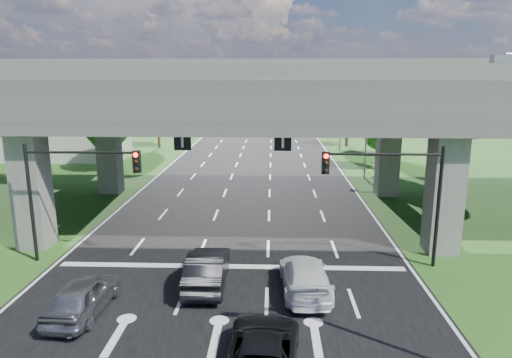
# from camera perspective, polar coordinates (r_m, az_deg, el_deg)

# --- Properties ---
(ground) EXTENTS (160.00, 160.00, 0.00)m
(ground) POSITION_cam_1_polar(r_m,az_deg,el_deg) (19.79, -4.06, -14.99)
(ground) COLOR #204A17
(ground) RESTS_ON ground
(road) EXTENTS (18.00, 120.00, 0.03)m
(road) POSITION_cam_1_polar(r_m,az_deg,el_deg) (28.98, -1.97, -5.75)
(road) COLOR black
(road) RESTS_ON ground
(overpass) EXTENTS (80.00, 15.00, 10.00)m
(overpass) POSITION_cam_1_polar(r_m,az_deg,el_deg) (29.51, -1.81, 10.25)
(overpass) COLOR #393634
(overpass) RESTS_ON ground
(warehouse) EXTENTS (20.00, 10.00, 4.00)m
(warehouse) POSITION_cam_1_polar(r_m,az_deg,el_deg) (59.85, -25.91, 4.55)
(warehouse) COLOR #9E9E99
(warehouse) RESTS_ON ground
(signal_right) EXTENTS (5.76, 0.54, 6.00)m
(signal_right) POSITION_cam_1_polar(r_m,az_deg,el_deg) (22.70, 16.93, -0.58)
(signal_right) COLOR black
(signal_right) RESTS_ON ground
(signal_left) EXTENTS (5.76, 0.54, 6.00)m
(signal_left) POSITION_cam_1_polar(r_m,az_deg,el_deg) (24.03, -22.07, -0.25)
(signal_left) COLOR black
(signal_left) RESTS_ON ground
(streetlight_far) EXTENTS (3.38, 0.25, 10.00)m
(streetlight_far) POSITION_cam_1_polar(r_m,az_deg,el_deg) (42.33, 13.24, 7.86)
(streetlight_far) COLOR gray
(streetlight_far) RESTS_ON ground
(streetlight_beyond) EXTENTS (3.38, 0.25, 10.00)m
(streetlight_beyond) POSITION_cam_1_polar(r_m,az_deg,el_deg) (58.08, 10.23, 9.23)
(streetlight_beyond) COLOR gray
(streetlight_beyond) RESTS_ON ground
(tree_left_near) EXTENTS (4.50, 4.50, 7.80)m
(tree_left_near) POSITION_cam_1_polar(r_m,az_deg,el_deg) (46.45, -18.13, 6.70)
(tree_left_near) COLOR black
(tree_left_near) RESTS_ON ground
(tree_left_mid) EXTENTS (3.91, 3.90, 6.76)m
(tree_left_mid) POSITION_cam_1_polar(r_m,az_deg,el_deg) (55.02, -18.21, 6.86)
(tree_left_mid) COLOR black
(tree_left_mid) RESTS_ON ground
(tree_left_far) EXTENTS (4.80, 4.80, 8.32)m
(tree_left_far) POSITION_cam_1_polar(r_m,az_deg,el_deg) (61.40, -12.16, 8.66)
(tree_left_far) COLOR black
(tree_left_far) RESTS_ON ground
(tree_right_near) EXTENTS (4.20, 4.20, 7.28)m
(tree_right_near) POSITION_cam_1_polar(r_m,az_deg,el_deg) (46.98, 15.78, 6.51)
(tree_right_near) COLOR black
(tree_right_near) RESTS_ON ground
(tree_right_mid) EXTENTS (3.91, 3.90, 6.76)m
(tree_right_mid) POSITION_cam_1_polar(r_m,az_deg,el_deg) (55.46, 16.88, 6.99)
(tree_right_mid) COLOR black
(tree_right_mid) RESTS_ON ground
(tree_right_far) EXTENTS (4.50, 4.50, 7.80)m
(tree_right_far) POSITION_cam_1_polar(r_m,az_deg,el_deg) (62.39, 11.47, 8.46)
(tree_right_far) COLOR black
(tree_right_far) RESTS_ON ground
(car_silver) EXTENTS (1.93, 4.37, 1.46)m
(car_silver) POSITION_cam_1_polar(r_m,az_deg,el_deg) (19.67, -20.82, -13.56)
(car_silver) COLOR gray
(car_silver) RESTS_ON road
(car_dark) EXTENTS (1.76, 4.80, 1.57)m
(car_dark) POSITION_cam_1_polar(r_m,az_deg,el_deg) (20.84, -6.11, -11.05)
(car_dark) COLOR black
(car_dark) RESTS_ON road
(car_white) EXTENTS (2.25, 5.02, 1.43)m
(car_white) POSITION_cam_1_polar(r_m,az_deg,el_deg) (20.29, 6.12, -11.96)
(car_white) COLOR silver
(car_white) RESTS_ON road
(car_trailing) EXTENTS (2.52, 5.01, 1.36)m
(car_trailing) POSITION_cam_1_polar(r_m,az_deg,el_deg) (15.38, 0.86, -20.75)
(car_trailing) COLOR black
(car_trailing) RESTS_ON road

